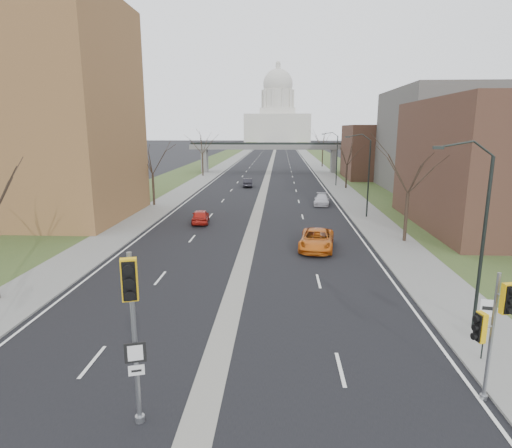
# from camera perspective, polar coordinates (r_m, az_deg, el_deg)

# --- Properties ---
(ground) EXTENTS (700.00, 700.00, 0.00)m
(ground) POSITION_cam_1_polar(r_m,az_deg,el_deg) (16.44, -6.69, -21.85)
(ground) COLOR black
(ground) RESTS_ON ground
(road_surface) EXTENTS (20.00, 600.00, 0.01)m
(road_surface) POSITION_cam_1_polar(r_m,az_deg,el_deg) (163.63, 2.38, 9.29)
(road_surface) COLOR black
(road_surface) RESTS_ON ground
(median_strip) EXTENTS (1.20, 600.00, 0.02)m
(median_strip) POSITION_cam_1_polar(r_m,az_deg,el_deg) (163.63, 2.38, 9.29)
(median_strip) COLOR gray
(median_strip) RESTS_ON ground
(sidewalk_right) EXTENTS (4.00, 600.00, 0.12)m
(sidewalk_right) POSITION_cam_1_polar(r_m,az_deg,el_deg) (163.88, 6.63, 9.24)
(sidewalk_right) COLOR gray
(sidewalk_right) RESTS_ON ground
(sidewalk_left) EXTENTS (4.00, 600.00, 0.12)m
(sidewalk_left) POSITION_cam_1_polar(r_m,az_deg,el_deg) (164.25, -1.86, 9.32)
(sidewalk_left) COLOR gray
(sidewalk_left) RESTS_ON ground
(grass_verge_right) EXTENTS (8.00, 600.00, 0.10)m
(grass_verge_right) POSITION_cam_1_polar(r_m,az_deg,el_deg) (164.33, 8.75, 9.19)
(grass_verge_right) COLOR #314721
(grass_verge_right) RESTS_ON ground
(grass_verge_left) EXTENTS (8.00, 600.00, 0.10)m
(grass_verge_left) POSITION_cam_1_polar(r_m,az_deg,el_deg) (164.89, -3.97, 9.31)
(grass_verge_left) COLOR #314721
(grass_verge_left) RESTS_ON ground
(apartment_building) EXTENTS (25.00, 16.00, 22.00)m
(apartment_building) POSITION_cam_1_polar(r_m,az_deg,el_deg) (51.92, -30.94, 12.73)
(apartment_building) COLOR brown
(apartment_building) RESTS_ON ground
(commercial_block_near) EXTENTS (16.00, 20.00, 12.00)m
(commercial_block_near) POSITION_cam_1_polar(r_m,az_deg,el_deg) (46.70, 30.83, 6.78)
(commercial_block_near) COLOR #4F3425
(commercial_block_near) RESTS_ON ground
(commercial_block_mid) EXTENTS (18.00, 22.00, 15.00)m
(commercial_block_mid) POSITION_cam_1_polar(r_m,az_deg,el_deg) (70.15, 24.93, 9.96)
(commercial_block_mid) COLOR #5A5852
(commercial_block_mid) RESTS_ON ground
(commercial_block_far) EXTENTS (14.00, 14.00, 10.00)m
(commercial_block_far) POSITION_cam_1_polar(r_m,az_deg,el_deg) (85.69, 16.59, 9.18)
(commercial_block_far) COLOR #4F3425
(commercial_block_far) RESTS_ON ground
(pedestrian_bridge) EXTENTS (34.00, 3.00, 6.45)m
(pedestrian_bridge) POSITION_cam_1_polar(r_m,az_deg,el_deg) (93.48, 1.71, 9.83)
(pedestrian_bridge) COLOR slate
(pedestrian_bridge) RESTS_ON ground
(capitol) EXTENTS (48.00, 42.00, 55.75)m
(capitol) POSITION_cam_1_polar(r_m,az_deg,el_deg) (333.49, 2.89, 14.13)
(capitol) COLOR beige
(capitol) RESTS_ON ground
(streetlight_near) EXTENTS (2.61, 0.20, 8.70)m
(streetlight_near) POSITION_cam_1_polar(r_m,az_deg,el_deg) (21.24, 26.78, 4.95)
(streetlight_near) COLOR black
(streetlight_near) RESTS_ON sidewalk_right
(streetlight_mid) EXTENTS (2.61, 0.20, 8.70)m
(streetlight_mid) POSITION_cam_1_polar(r_m,az_deg,el_deg) (46.18, 13.97, 9.31)
(streetlight_mid) COLOR black
(streetlight_mid) RESTS_ON sidewalk_right
(streetlight_far) EXTENTS (2.61, 0.20, 8.70)m
(streetlight_far) POSITION_cam_1_polar(r_m,az_deg,el_deg) (71.88, 10.17, 10.51)
(streetlight_far) COLOR black
(streetlight_far) RESTS_ON sidewalk_right
(tree_left_b) EXTENTS (6.75, 6.75, 8.81)m
(tree_left_b) POSITION_cam_1_polar(r_m,az_deg,el_deg) (53.73, -13.74, 8.95)
(tree_left_b) COLOR #382B21
(tree_left_b) RESTS_ON sidewalk_left
(tree_left_c) EXTENTS (7.65, 7.65, 9.99)m
(tree_left_c) POSITION_cam_1_polar(r_m,az_deg,el_deg) (86.78, -7.20, 10.98)
(tree_left_c) COLOR #382B21
(tree_left_c) RESTS_ON sidewalk_left
(tree_right_a) EXTENTS (7.20, 7.20, 9.40)m
(tree_right_a) POSITION_cam_1_polar(r_m,az_deg,el_deg) (36.96, 19.87, 7.72)
(tree_right_a) COLOR #382B21
(tree_right_a) RESTS_ON sidewalk_right
(tree_right_b) EXTENTS (6.30, 6.30, 8.22)m
(tree_right_b) POSITION_cam_1_polar(r_m,az_deg,el_deg) (69.23, 12.10, 9.42)
(tree_right_b) COLOR #382B21
(tree_right_b) RESTS_ON sidewalk_right
(tree_right_c) EXTENTS (7.65, 7.65, 9.99)m
(tree_right_c) POSITION_cam_1_polar(r_m,az_deg,el_deg) (108.87, 8.93, 11.23)
(tree_right_c) COLOR #382B21
(tree_right_c) RESTS_ON sidewalk_right
(signal_pole_median) EXTENTS (0.77, 0.96, 5.71)m
(signal_pole_median) POSITION_cam_1_polar(r_m,az_deg,el_deg) (13.45, -16.19, -11.11)
(signal_pole_median) COLOR gray
(signal_pole_median) RESTS_ON ground
(signal_pole_right) EXTENTS (0.99, 0.78, 4.67)m
(signal_pole_right) POSITION_cam_1_polar(r_m,az_deg,el_deg) (16.48, 29.03, -11.26)
(signal_pole_right) COLOR gray
(signal_pole_right) RESTS_ON ground
(speed_limit_sign) EXTENTS (0.55, 0.14, 2.57)m
(speed_limit_sign) POSITION_cam_1_polar(r_m,az_deg,el_deg) (19.73, 28.32, -11.01)
(speed_limit_sign) COLOR black
(speed_limit_sign) RESTS_ON sidewalk_right
(car_left_near) EXTENTS (2.15, 4.29, 1.40)m
(car_left_near) POSITION_cam_1_polar(r_m,az_deg,el_deg) (43.28, -7.42, 1.02)
(car_left_near) COLOR #AC1C13
(car_left_near) RESTS_ON ground
(car_left_far) EXTENTS (1.76, 4.28, 1.38)m
(car_left_far) POSITION_cam_1_polar(r_m,az_deg,el_deg) (70.47, -1.11, 5.55)
(car_left_far) COLOR black
(car_left_far) RESTS_ON ground
(car_right_near) EXTENTS (3.29, 5.86, 1.54)m
(car_right_near) POSITION_cam_1_polar(r_m,az_deg,el_deg) (33.98, 8.09, -2.06)
(car_right_near) COLOR #CC6215
(car_right_near) RESTS_ON ground
(car_right_mid) EXTENTS (2.40, 4.69, 1.30)m
(car_right_mid) POSITION_cam_1_polar(r_m,az_deg,el_deg) (54.04, 8.76, 3.22)
(car_right_mid) COLOR silver
(car_right_mid) RESTS_ON ground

